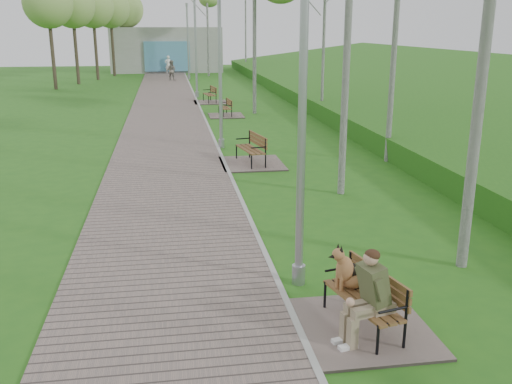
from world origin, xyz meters
TOP-DOWN VIEW (x-y plane):
  - walkway at (-1.75, 21.50)m, footprint 3.50×67.00m
  - kerb at (0.00, 21.50)m, footprint 0.10×67.00m
  - embankment at (12.00, 20.00)m, footprint 14.00×70.00m
  - building_north at (-1.50, 50.97)m, footprint 10.00×5.20m
  - bench_main at (0.82, 2.48)m, footprint 1.75×1.95m
  - bench_second at (0.78, 12.52)m, footprint 1.86×2.07m
  - bench_third at (1.01, 22.37)m, footprint 1.60×1.77m
  - bench_far at (0.67, 27.41)m, footprint 1.78×1.98m
  - lamp_post_near at (0.33, 4.08)m, footprint 0.22×0.22m
  - lamp_post_second at (0.13, 15.11)m, footprint 0.20×0.20m
  - lamp_post_third at (0.12, 30.06)m, footprint 0.22×0.22m
  - lamp_post_far at (0.16, 42.43)m, footprint 0.22×0.22m
  - pedestrian_near at (-1.43, 47.96)m, footprint 0.59×0.39m
  - pedestrian_far at (-1.24, 41.28)m, footprint 0.92×0.83m

SIDE VIEW (x-z plane):
  - embankment at x=12.00m, z-range -0.80..0.80m
  - walkway at x=-1.75m, z-range 0.00..0.04m
  - kerb at x=0.00m, z-range 0.00..0.05m
  - bench_third at x=1.01m, z-range -0.31..0.67m
  - bench_far at x=0.67m, z-range -0.34..0.75m
  - bench_second at x=0.78m, z-range -0.36..0.79m
  - bench_main at x=0.82m, z-range -0.34..1.19m
  - pedestrian_far at x=-1.24m, z-range 0.00..1.55m
  - pedestrian_near at x=-1.43m, z-range 0.00..1.60m
  - building_north at x=-1.50m, z-range -0.01..3.99m
  - lamp_post_second at x=0.13m, z-range -0.17..5.11m
  - lamp_post_near at x=0.33m, z-range -0.18..5.41m
  - lamp_post_third at x=0.12m, z-range -0.19..5.60m
  - lamp_post_far at x=0.16m, z-range -0.19..5.61m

